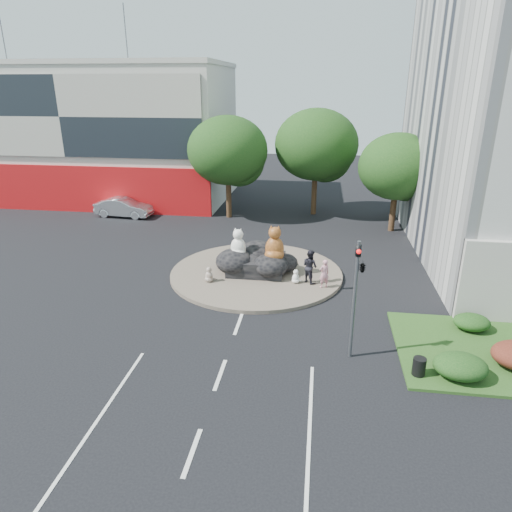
{
  "coord_description": "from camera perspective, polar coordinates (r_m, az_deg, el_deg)",
  "views": [
    {
      "loc": [
        3.44,
        -14.46,
        10.46
      ],
      "look_at": [
        0.29,
        7.79,
        2.0
      ],
      "focal_mm": 32.0,
      "sensor_mm": 36.0,
      "label": 1
    }
  ],
  "objects": [
    {
      "name": "cat_white",
      "position": [
        26.12,
        -2.23,
        1.68
      ],
      "size": [
        1.31,
        1.22,
        1.77
      ],
      "primitive_type": null,
      "rotation": [
        0.0,
        0.0,
        -0.34
      ],
      "color": "silver",
      "rests_on": "rock_plinth"
    },
    {
      "name": "hedge_near_green",
      "position": [
        19.18,
        24.18,
        -12.46
      ],
      "size": [
        2.0,
        1.6,
        0.9
      ],
      "primitive_type": "ellipsoid",
      "color": "#113811",
      "rests_on": "grass_verge"
    },
    {
      "name": "pedestrian_dark",
      "position": [
        25.13,
        6.76,
        -1.28
      ],
      "size": [
        1.15,
        1.15,
        1.88
      ],
      "primitive_type": "imported",
      "rotation": [
        0.0,
        0.0,
        2.38
      ],
      "color": "black",
      "rests_on": "roundabout_island"
    },
    {
      "name": "kitten_calico",
      "position": [
        25.38,
        -5.89,
        -2.24
      ],
      "size": [
        0.7,
        0.68,
        0.88
      ],
      "primitive_type": null,
      "rotation": [
        0.0,
        0.0,
        -0.6
      ],
      "color": "silver",
      "rests_on": "roundabout_island"
    },
    {
      "name": "roundabout_island",
      "position": [
        26.78,
        0.04,
        -2.13
      ],
      "size": [
        10.0,
        10.0,
        0.2
      ],
      "primitive_type": "cylinder",
      "color": "brown",
      "rests_on": "ground"
    },
    {
      "name": "tree_mid",
      "position": [
        38.83,
        7.63,
        13.21
      ],
      "size": [
        6.84,
        6.84,
        8.76
      ],
      "color": "#382314",
      "rests_on": "ground"
    },
    {
      "name": "hedge_back_green",
      "position": [
        22.81,
        25.36,
        -7.48
      ],
      "size": [
        1.6,
        1.28,
        0.72
      ],
      "primitive_type": "ellipsoid",
      "color": "#113811",
      "rests_on": "grass_verge"
    },
    {
      "name": "ground",
      "position": [
        18.17,
        -4.5,
        -14.59
      ],
      "size": [
        120.0,
        120.0,
        0.0
      ],
      "primitive_type": "plane",
      "color": "black",
      "rests_on": "ground"
    },
    {
      "name": "tree_left",
      "position": [
        37.62,
        -3.42,
        12.64
      ],
      "size": [
        6.46,
        6.46,
        8.27
      ],
      "color": "#382314",
      "rests_on": "ground"
    },
    {
      "name": "tree_right",
      "position": [
        35.46,
        17.35,
        10.25
      ],
      "size": [
        5.7,
        5.7,
        7.3
      ],
      "color": "#382314",
      "rests_on": "ground"
    },
    {
      "name": "pedestrian_pink",
      "position": [
        24.66,
        8.52,
        -2.19
      ],
      "size": [
        0.69,
        0.6,
        1.59
      ],
      "primitive_type": "imported",
      "rotation": [
        0.0,
        0.0,
        3.61
      ],
      "color": "pink",
      "rests_on": "roundabout_island"
    },
    {
      "name": "traffic_light",
      "position": [
        17.9,
        12.74,
        -2.38
      ],
      "size": [
        0.44,
        1.24,
        5.0
      ],
      "color": "#595B60",
      "rests_on": "ground"
    },
    {
      "name": "parked_car",
      "position": [
        40.08,
        -16.2,
        5.85
      ],
      "size": [
        4.92,
        2.06,
        1.58
      ],
      "primitive_type": "imported",
      "rotation": [
        0.0,
        0.0,
        1.49
      ],
      "color": "#B5B7BD",
      "rests_on": "ground"
    },
    {
      "name": "rock_plinth",
      "position": [
        26.57,
        0.04,
        -1.03
      ],
      "size": [
        3.2,
        2.6,
        0.9
      ],
      "primitive_type": null,
      "color": "black",
      "rests_on": "roundabout_island"
    },
    {
      "name": "cat_tabby",
      "position": [
        25.68,
        2.35,
        1.67
      ],
      "size": [
        1.27,
        1.11,
        2.05
      ],
      "primitive_type": null,
      "rotation": [
        0.0,
        0.0,
        -0.04
      ],
      "color": "#B35825",
      "rests_on": "rock_plinth"
    },
    {
      "name": "shophouse_block",
      "position": [
        47.68,
        -19.35,
        14.38
      ],
      "size": [
        25.2,
        12.3,
        17.4
      ],
      "color": "beige",
      "rests_on": "ground"
    },
    {
      "name": "kitten_white",
      "position": [
        25.18,
        4.99,
        -2.49
      ],
      "size": [
        0.64,
        0.64,
        0.81
      ],
      "primitive_type": null,
      "rotation": [
        0.0,
        0.0,
        0.83
      ],
      "color": "white",
      "rests_on": "roundabout_island"
    },
    {
      "name": "litter_bin",
      "position": [
        18.78,
        19.71,
        -12.87
      ],
      "size": [
        0.62,
        0.62,
        0.71
      ],
      "primitive_type": "cylinder",
      "rotation": [
        0.0,
        0.0,
        -0.32
      ],
      "color": "black",
      "rests_on": "grass_verge"
    }
  ]
}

